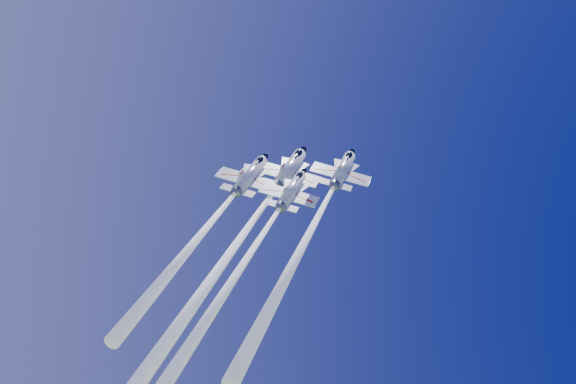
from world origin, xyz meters
TOP-DOWN VIEW (x-y plane):
  - jet_lead at (-13.08, -5.36)m, footprint 42.69×40.83m
  - jet_left at (-14.58, -1.59)m, footprint 30.21×27.92m
  - jet_right at (-6.43, -13.96)m, footprint 32.93×31.11m
  - jet_slot at (-15.19, -11.96)m, footprint 32.01×30.37m

SIDE VIEW (x-z plane):
  - jet_slot at x=-15.19m, z-range 74.57..112.85m
  - jet_lead at x=-13.08m, z-range 69.67..121.22m
  - jet_right at x=-6.43m, z-range 78.06..117.23m
  - jet_left at x=-14.58m, z-range 81.66..116.65m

